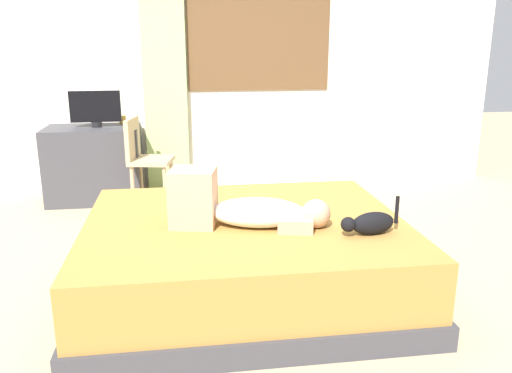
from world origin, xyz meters
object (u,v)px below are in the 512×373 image
person_lying (241,207)px  cat (370,223)px  bed (245,256)px  cup (123,119)px  tv_monitor (95,108)px  desk (95,164)px  chair_by_desk (144,155)px

person_lying → cat: 0.74m
bed → cup: bearing=111.6°
cat → cup: bearing=120.3°
tv_monitor → cup: bearing=44.9°
bed → person_lying: size_ratio=2.11×
cat → desk: bearing=126.7°
cup → chair_by_desk: 0.64m
cat → chair_by_desk: bearing=121.8°
person_lying → chair_by_desk: size_ratio=1.09×
tv_monitor → cup: size_ratio=6.16×
chair_by_desk → cat: bearing=-58.2°
tv_monitor → cup: (0.22, 0.22, -0.14)m
cat → tv_monitor: bearing=125.9°
cup → person_lying: bearing=-69.9°
person_lying → cup: person_lying is taller
desk → cup: 0.54m
cat → tv_monitor: size_ratio=0.74×
cat → chair_by_desk: 2.64m
bed → desk: desk is taller
desk → cup: (0.28, 0.22, 0.41)m
desk → chair_by_desk: bearing=-31.1°
bed → cat: bearing=-28.4°
desk → chair_by_desk: (0.51, -0.31, 0.14)m
chair_by_desk → person_lying: bearing=-70.9°
person_lying → desk: (-1.20, 2.30, -0.23)m
person_lying → chair_by_desk: (-0.69, 2.00, -0.09)m
bed → tv_monitor: bearing=118.3°
tv_monitor → cat: bearing=-54.1°
cup → chair_by_desk: size_ratio=0.09×
bed → desk: 2.52m
person_lying → cat: size_ratio=2.65×
cup → cat: bearing=-59.7°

